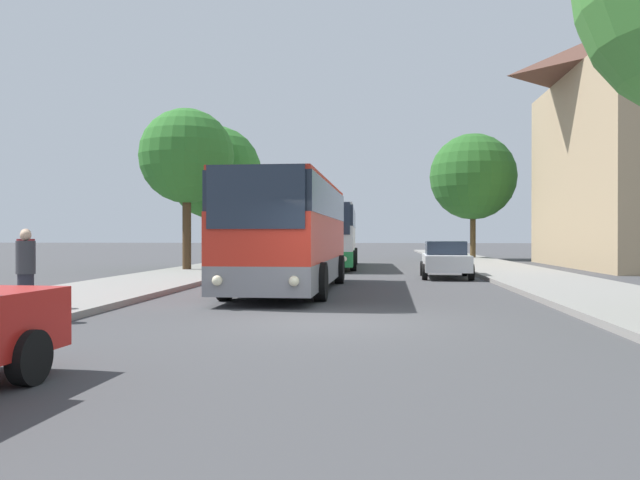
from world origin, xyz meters
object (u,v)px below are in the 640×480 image
tree_right_mid (473,177)px  bus_front (291,233)px  parked_car_right_near (446,259)px  tree_left_far (187,157)px  pedestrian_walking_back (26,272)px  bus_middle (331,235)px  pedestrian_waiting_far (26,268)px  tree_left_near (215,173)px

tree_right_mid → bus_front: bearing=-109.3°
parked_car_right_near → tree_right_mid: size_ratio=0.47×
parked_car_right_near → tree_left_far: (-11.50, 2.82, 4.59)m
bus_front → parked_car_right_near: (5.34, 6.42, -1.00)m
pedestrian_walking_back → tree_left_far: bearing=59.5°
bus_middle → pedestrian_waiting_far: bearing=-105.0°
pedestrian_walking_back → tree_left_near: 20.92m
tree_left_far → tree_left_near: bearing=86.0°
pedestrian_walking_back → tree_left_far: size_ratio=0.22×
bus_front → pedestrian_walking_back: bus_front is taller
parked_car_right_near → tree_right_mid: 21.54m
bus_middle → tree_right_mid: 16.18m
parked_car_right_near → pedestrian_walking_back: 16.68m
bus_front → bus_middle: size_ratio=0.90×
pedestrian_waiting_far → tree_left_far: (-1.39, 15.52, 4.36)m
bus_middle → pedestrian_waiting_far: size_ratio=6.81×
pedestrian_waiting_far → pedestrian_walking_back: (0.58, -0.98, -0.02)m
pedestrian_walking_back → tree_left_near: tree_left_near is taller
bus_front → pedestrian_walking_back: (-4.19, -7.28, -0.79)m
bus_front → tree_right_mid: bearing=71.6°
bus_middle → pedestrian_walking_back: bus_middle is taller
parked_car_right_near → tree_right_mid: (4.10, 20.50, 5.21)m
pedestrian_waiting_far → tree_right_mid: 36.46m
parked_car_right_near → tree_left_far: size_ratio=0.56×
pedestrian_walking_back → tree_left_near: (-1.70, 20.46, 4.03)m
bus_middle → pedestrian_waiting_far: (-4.91, -20.67, -0.73)m
bus_front → tree_right_mid: tree_right_mid is taller
tree_left_near → bus_front: bearing=-66.0°
pedestrian_walking_back → bus_front: bearing=22.7°
tree_right_mid → bus_middle: bearing=-126.5°
pedestrian_waiting_far → tree_left_near: size_ratio=0.23×
tree_left_near → tree_right_mid: size_ratio=0.82×
bus_middle → tree_right_mid: (9.29, 12.54, 4.25)m
parked_car_right_near → pedestrian_waiting_far: (-10.11, -12.71, 0.23)m
tree_left_near → tree_left_far: tree_left_far is taller
tree_left_near → bus_middle: bearing=11.2°
pedestrian_walking_back → tree_right_mid: (13.62, 34.19, 5.00)m
pedestrian_walking_back → pedestrian_waiting_far: bearing=83.3°
tree_right_mid → parked_car_right_near: bearing=-101.3°
bus_front → tree_right_mid: size_ratio=1.15×
pedestrian_waiting_far → tree_left_far: size_ratio=0.23×
pedestrian_waiting_far → tree_left_near: (-1.11, 19.48, 4.01)m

